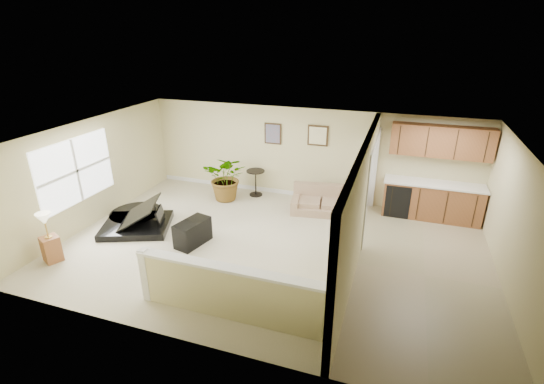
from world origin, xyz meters
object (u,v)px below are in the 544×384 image
(accent_table, at_px, (256,179))
(lamp_stand, at_px, (49,241))
(small_plant, at_px, (352,203))
(palm_plant, at_px, (227,178))
(piano, at_px, (136,203))
(loveseat, at_px, (322,199))
(piano_bench, at_px, (193,233))

(accent_table, xyz_separation_m, lamp_stand, (-2.73, -4.53, -0.02))
(small_plant, bearing_deg, lamp_stand, -141.72)
(palm_plant, xyz_separation_m, small_plant, (3.38, 0.32, -0.40))
(piano, relative_size, small_plant, 3.85)
(loveseat, relative_size, lamp_stand, 1.51)
(piano, distance_m, lamp_stand, 2.02)
(loveseat, height_order, lamp_stand, lamp_stand)
(piano_bench, relative_size, palm_plant, 0.63)
(accent_table, relative_size, small_plant, 1.34)
(palm_plant, height_order, small_plant, palm_plant)
(palm_plant, distance_m, lamp_stand, 4.52)
(piano_bench, xyz_separation_m, accent_table, (0.34, 3.00, 0.20))
(piano, relative_size, piano_bench, 2.59)
(piano, distance_m, small_plant, 5.36)
(piano_bench, bearing_deg, small_plant, 42.17)
(small_plant, bearing_deg, loveseat, -163.28)
(piano_bench, bearing_deg, piano, 168.14)
(piano_bench, bearing_deg, accent_table, 83.47)
(piano_bench, height_order, loveseat, loveseat)
(lamp_stand, bearing_deg, piano_bench, 32.57)
(piano_bench, relative_size, small_plant, 1.49)
(piano, xyz_separation_m, palm_plant, (1.38, 2.12, 0.04))
(loveseat, distance_m, palm_plant, 2.65)
(loveseat, xyz_separation_m, lamp_stand, (-4.72, -4.10, 0.13))
(accent_table, height_order, small_plant, accent_table)
(loveseat, bearing_deg, piano_bench, -140.96)
(piano_bench, xyz_separation_m, loveseat, (2.33, 2.57, 0.05))
(loveseat, relative_size, accent_table, 2.19)
(piano_bench, distance_m, palm_plant, 2.52)
(piano_bench, distance_m, accent_table, 3.03)
(loveseat, height_order, palm_plant, palm_plant)
(loveseat, xyz_separation_m, small_plant, (0.75, 0.23, -0.09))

